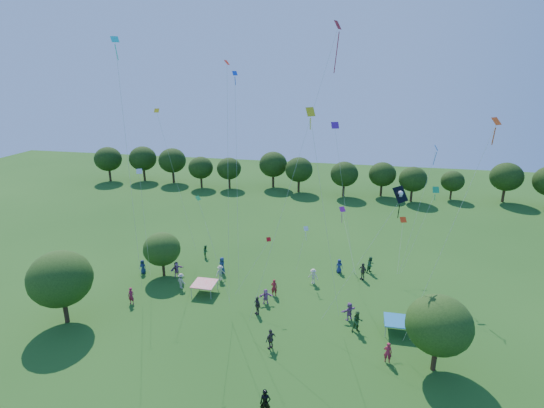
{
  "coord_description": "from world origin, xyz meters",
  "views": [
    {
      "loc": [
        6.54,
        -17.3,
        21.37
      ],
      "look_at": [
        0.0,
        14.0,
        11.0
      ],
      "focal_mm": 28.0,
      "sensor_mm": 36.0,
      "label": 1
    }
  ],
  "objects_px": {
    "near_tree_north": "(162,249)",
    "red_high_kite": "(320,88)",
    "man_in_black": "(265,403)",
    "near_tree_east": "(439,325)",
    "pirate_kite": "(399,196)",
    "near_tree_west": "(60,279)",
    "tent_blue": "(398,321)",
    "tent_red_stripe": "(204,284)"
  },
  "relations": [
    {
      "from": "red_high_kite",
      "to": "pirate_kite",
      "type": "bearing_deg",
      "value": -5.78
    },
    {
      "from": "near_tree_west",
      "to": "near_tree_east",
      "type": "bearing_deg",
      "value": 0.11
    },
    {
      "from": "near_tree_north",
      "to": "man_in_black",
      "type": "xyz_separation_m",
      "value": [
        14.88,
        -16.5,
        -2.13
      ]
    },
    {
      "from": "tent_blue",
      "to": "pirate_kite",
      "type": "relative_size",
      "value": 0.2
    },
    {
      "from": "near_tree_north",
      "to": "red_high_kite",
      "type": "height_order",
      "value": "red_high_kite"
    },
    {
      "from": "near_tree_north",
      "to": "red_high_kite",
      "type": "distance_m",
      "value": 23.97
    },
    {
      "from": "tent_red_stripe",
      "to": "near_tree_north",
      "type": "bearing_deg",
      "value": 154.82
    },
    {
      "from": "near_tree_east",
      "to": "tent_blue",
      "type": "distance_m",
      "value": 5.65
    },
    {
      "from": "near_tree_west",
      "to": "red_high_kite",
      "type": "height_order",
      "value": "red_high_kite"
    },
    {
      "from": "near_tree_east",
      "to": "pirate_kite",
      "type": "distance_m",
      "value": 9.8
    },
    {
      "from": "near_tree_north",
      "to": "tent_red_stripe",
      "type": "bearing_deg",
      "value": -25.18
    },
    {
      "from": "near_tree_north",
      "to": "near_tree_east",
      "type": "relative_size",
      "value": 0.82
    },
    {
      "from": "man_in_black",
      "to": "red_high_kite",
      "type": "bearing_deg",
      "value": 71.97
    },
    {
      "from": "red_high_kite",
      "to": "near_tree_east",
      "type": "bearing_deg",
      "value": -28.96
    },
    {
      "from": "man_in_black",
      "to": "red_high_kite",
      "type": "relative_size",
      "value": 0.08
    },
    {
      "from": "tent_blue",
      "to": "man_in_black",
      "type": "distance_m",
      "value": 14.24
    },
    {
      "from": "near_tree_east",
      "to": "tent_red_stripe",
      "type": "distance_m",
      "value": 21.86
    },
    {
      "from": "near_tree_east",
      "to": "red_high_kite",
      "type": "xyz_separation_m",
      "value": [
        -9.55,
        5.29,
        16.04
      ]
    },
    {
      "from": "near_tree_west",
      "to": "near_tree_east",
      "type": "height_order",
      "value": "near_tree_west"
    },
    {
      "from": "near_tree_east",
      "to": "pirate_kite",
      "type": "relative_size",
      "value": 0.53
    },
    {
      "from": "red_high_kite",
      "to": "near_tree_west",
      "type": "bearing_deg",
      "value": -165.74
    },
    {
      "from": "near_tree_north",
      "to": "near_tree_east",
      "type": "height_order",
      "value": "near_tree_east"
    },
    {
      "from": "man_in_black",
      "to": "red_high_kite",
      "type": "xyz_separation_m",
      "value": [
        1.66,
        12.05,
        18.9
      ]
    },
    {
      "from": "near_tree_east",
      "to": "tent_blue",
      "type": "xyz_separation_m",
      "value": [
        -2.3,
        4.35,
        -2.78
      ]
    },
    {
      "from": "man_in_black",
      "to": "pirate_kite",
      "type": "height_order",
      "value": "pirate_kite"
    },
    {
      "from": "near_tree_west",
      "to": "man_in_black",
      "type": "bearing_deg",
      "value": -19.07
    },
    {
      "from": "near_tree_north",
      "to": "man_in_black",
      "type": "bearing_deg",
      "value": -47.96
    },
    {
      "from": "near_tree_east",
      "to": "pirate_kite",
      "type": "bearing_deg",
      "value": 123.94
    },
    {
      "from": "tent_blue",
      "to": "pirate_kite",
      "type": "height_order",
      "value": "pirate_kite"
    },
    {
      "from": "tent_blue",
      "to": "man_in_black",
      "type": "height_order",
      "value": "man_in_black"
    },
    {
      "from": "red_high_kite",
      "to": "man_in_black",
      "type": "bearing_deg",
      "value": -97.85
    },
    {
      "from": "near_tree_west",
      "to": "tent_red_stripe",
      "type": "xyz_separation_m",
      "value": [
        10.11,
        7.17,
        -3.16
      ]
    },
    {
      "from": "tent_blue",
      "to": "man_in_black",
      "type": "bearing_deg",
      "value": -128.76
    },
    {
      "from": "tent_red_stripe",
      "to": "near_tree_west",
      "type": "bearing_deg",
      "value": -144.66
    },
    {
      "from": "near_tree_west",
      "to": "near_tree_east",
      "type": "xyz_separation_m",
      "value": [
        30.59,
        0.06,
        -0.38
      ]
    },
    {
      "from": "near_tree_north",
      "to": "pirate_kite",
      "type": "height_order",
      "value": "pirate_kite"
    },
    {
      "from": "near_tree_west",
      "to": "man_in_black",
      "type": "height_order",
      "value": "near_tree_west"
    },
    {
      "from": "near_tree_west",
      "to": "near_tree_north",
      "type": "bearing_deg",
      "value": 65.36
    },
    {
      "from": "near_tree_west",
      "to": "tent_blue",
      "type": "distance_m",
      "value": 28.81
    },
    {
      "from": "near_tree_west",
      "to": "tent_blue",
      "type": "height_order",
      "value": "near_tree_west"
    },
    {
      "from": "near_tree_east",
      "to": "red_high_kite",
      "type": "height_order",
      "value": "red_high_kite"
    },
    {
      "from": "pirate_kite",
      "to": "red_high_kite",
      "type": "relative_size",
      "value": 0.48
    }
  ]
}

